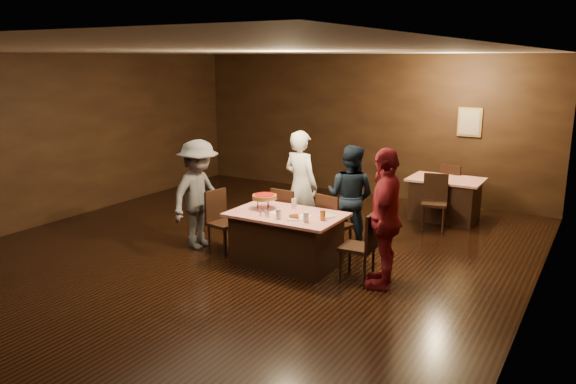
% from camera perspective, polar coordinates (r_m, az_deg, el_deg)
% --- Properties ---
extents(room, '(10.00, 10.04, 3.02)m').
position_cam_1_polar(room, '(7.83, -6.50, 7.70)').
color(room, black).
rests_on(room, ground).
extents(main_table, '(1.60, 1.00, 0.77)m').
position_cam_1_polar(main_table, '(8.06, -0.15, -4.81)').
color(main_table, '#B10B0C').
rests_on(main_table, ground).
extents(back_table, '(1.30, 0.90, 0.77)m').
position_cam_1_polar(back_table, '(10.73, 15.65, -0.68)').
color(back_table, red).
rests_on(back_table, ground).
extents(chair_far_left, '(0.44, 0.44, 0.95)m').
position_cam_1_polar(chair_far_left, '(8.84, 0.09, -2.53)').
color(chair_far_left, black).
rests_on(chair_far_left, ground).
extents(chair_far_right, '(0.50, 0.50, 0.95)m').
position_cam_1_polar(chair_far_right, '(8.49, 4.77, -3.28)').
color(chair_far_right, black).
rests_on(chair_far_right, ground).
extents(chair_end_left, '(0.49, 0.49, 0.95)m').
position_cam_1_polar(chair_end_left, '(8.62, -6.47, -3.05)').
color(chair_end_left, black).
rests_on(chair_end_left, ground).
extents(chair_end_right, '(0.44, 0.44, 0.95)m').
position_cam_1_polar(chair_end_right, '(7.56, 7.08, -5.45)').
color(chair_end_right, black).
rests_on(chair_end_right, ground).
extents(chair_back_near, '(0.50, 0.50, 0.95)m').
position_cam_1_polar(chair_back_near, '(10.05, 14.64, -1.02)').
color(chair_back_near, black).
rests_on(chair_back_near, ground).
extents(chair_back_far, '(0.50, 0.50, 0.95)m').
position_cam_1_polar(chair_back_far, '(11.28, 16.48, 0.41)').
color(chair_back_far, black).
rests_on(chair_back_far, ground).
extents(diner_white_jacket, '(0.74, 0.57, 1.79)m').
position_cam_1_polar(diner_white_jacket, '(9.11, 1.30, 0.67)').
color(diner_white_jacket, white).
rests_on(diner_white_jacket, ground).
extents(diner_navy_hoodie, '(0.80, 0.63, 1.62)m').
position_cam_1_polar(diner_navy_hoodie, '(8.79, 6.34, -0.45)').
color(diner_navy_hoodie, black).
rests_on(diner_navy_hoodie, ground).
extents(diner_grey_knit, '(0.67, 1.12, 1.70)m').
position_cam_1_polar(diner_grey_knit, '(8.81, -9.05, -0.24)').
color(diner_grey_knit, '#545558').
rests_on(diner_grey_knit, ground).
extents(diner_red_shirt, '(0.69, 1.15, 1.83)m').
position_cam_1_polar(diner_red_shirt, '(7.28, 9.85, -2.64)').
color(diner_red_shirt, maroon).
rests_on(diner_red_shirt, ground).
extents(pizza_stand, '(0.38, 0.38, 0.22)m').
position_cam_1_polar(pizza_stand, '(8.15, -2.40, -0.48)').
color(pizza_stand, black).
rests_on(pizza_stand, main_table).
extents(plate_with_slice, '(0.25, 0.25, 0.06)m').
position_cam_1_polar(plate_with_slice, '(7.67, 0.77, -2.56)').
color(plate_with_slice, white).
rests_on(plate_with_slice, main_table).
extents(plate_empty, '(0.25, 0.25, 0.01)m').
position_cam_1_polar(plate_empty, '(7.82, 3.88, -2.41)').
color(plate_empty, white).
rests_on(plate_empty, main_table).
extents(glass_front_left, '(0.08, 0.08, 0.14)m').
position_cam_1_polar(glass_front_left, '(7.66, -0.97, -2.24)').
color(glass_front_left, silver).
rests_on(glass_front_left, main_table).
extents(glass_front_right, '(0.08, 0.08, 0.14)m').
position_cam_1_polar(glass_front_right, '(7.51, 1.83, -2.57)').
color(glass_front_right, silver).
rests_on(glass_front_right, main_table).
extents(glass_amber, '(0.08, 0.08, 0.14)m').
position_cam_1_polar(glass_amber, '(7.61, 3.55, -2.37)').
color(glass_amber, '#BF7F26').
rests_on(glass_amber, main_table).
extents(glass_back, '(0.08, 0.08, 0.14)m').
position_cam_1_polar(glass_back, '(8.20, 0.61, -1.17)').
color(glass_back, silver).
rests_on(glass_back, main_table).
extents(condiments, '(0.17, 0.10, 0.09)m').
position_cam_1_polar(condiments, '(7.79, -2.35, -2.13)').
color(condiments, silver).
rests_on(condiments, main_table).
extents(napkin_center, '(0.19, 0.19, 0.01)m').
position_cam_1_polar(napkin_center, '(7.80, 1.75, -2.45)').
color(napkin_center, white).
rests_on(napkin_center, main_table).
extents(napkin_left, '(0.21, 0.21, 0.01)m').
position_cam_1_polar(napkin_left, '(7.98, -1.26, -2.09)').
color(napkin_left, white).
rests_on(napkin_left, main_table).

